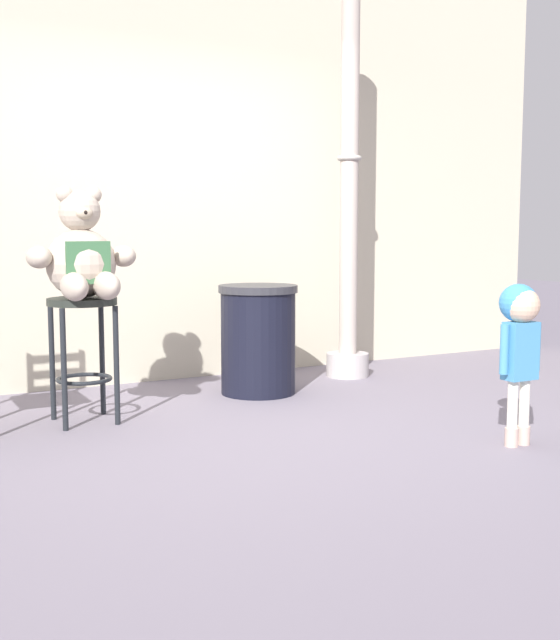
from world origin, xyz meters
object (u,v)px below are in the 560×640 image
object	(u,v)px
teddy_bear	(82,258)
child_walking	(520,329)
bar_stool_with_teddy	(83,333)
trash_bin	(258,339)
lamppost	(349,228)

from	to	relation	value
teddy_bear	child_walking	size ratio (longest dim) A/B	0.76
bar_stool_with_teddy	child_walking	bearing A→B (deg)	-40.38
child_walking	trash_bin	bearing A→B (deg)	74.03
child_walking	lamppost	xyz separation A→B (m)	(0.31, 2.06, 0.52)
child_walking	lamppost	distance (m)	2.15
bar_stool_with_teddy	lamppost	xyz separation A→B (m)	(2.15, 0.50, 0.61)
bar_stool_with_teddy	trash_bin	size ratio (longest dim) A/B	0.97
bar_stool_with_teddy	teddy_bear	world-z (taller)	teddy_bear
teddy_bear	trash_bin	xyz separation A→B (m)	(1.26, 0.29, -0.58)
teddy_bear	bar_stool_with_teddy	bearing A→B (deg)	90.00
bar_stool_with_teddy	child_walking	size ratio (longest dim) A/B	0.87
teddy_bear	trash_bin	world-z (taller)	teddy_bear
lamppost	child_walking	bearing A→B (deg)	-98.58
trash_bin	bar_stool_with_teddy	bearing A→B (deg)	-168.32
trash_bin	lamppost	size ratio (longest dim) A/B	0.26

